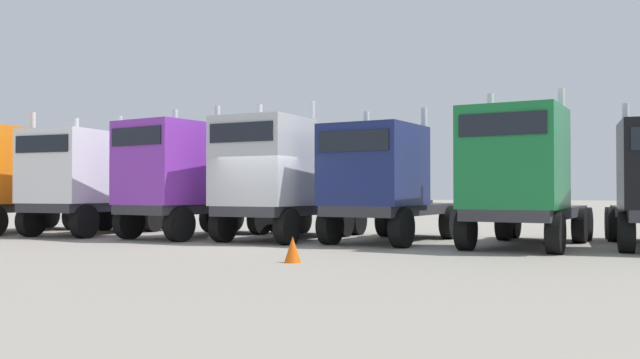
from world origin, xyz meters
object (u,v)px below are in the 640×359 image
(semi_truck_white, at_px, (82,181))
(semi_truck_green, at_px, (519,177))
(semi_truck_purple, at_px, (180,179))
(traffic_cone_near, at_px, (293,250))
(semi_truck_silver, at_px, (274,178))
(semi_truck_navy, at_px, (383,181))

(semi_truck_white, bearing_deg, semi_truck_green, 89.16)
(semi_truck_purple, bearing_deg, traffic_cone_near, 60.86)
(semi_truck_purple, relative_size, semi_truck_green, 1.00)
(semi_truck_white, relative_size, semi_truck_silver, 0.96)
(semi_truck_white, height_order, traffic_cone_near, semi_truck_white)
(traffic_cone_near, bearing_deg, semi_truck_navy, 84.47)
(semi_truck_silver, height_order, traffic_cone_near, semi_truck_silver)
(semi_truck_navy, relative_size, semi_truck_green, 0.98)
(semi_truck_navy, xyz_separation_m, traffic_cone_near, (-0.57, -5.84, -1.53))
(semi_truck_purple, relative_size, semi_truck_navy, 1.02)
(semi_truck_white, xyz_separation_m, semi_truck_green, (14.47, -0.68, 0.02))
(semi_truck_white, distance_m, semi_truck_silver, 7.27)
(semi_truck_green, distance_m, traffic_cone_near, 6.97)
(semi_truck_navy, bearing_deg, semi_truck_white, -78.80)
(semi_truck_navy, height_order, traffic_cone_near, semi_truck_navy)
(semi_truck_silver, distance_m, semi_truck_navy, 3.37)
(semi_truck_silver, relative_size, semi_truck_green, 0.96)
(semi_truck_green, relative_size, traffic_cone_near, 11.99)
(semi_truck_navy, bearing_deg, semi_truck_purple, -77.53)
(semi_truck_green, bearing_deg, semi_truck_navy, -90.02)
(semi_truck_white, relative_size, semi_truck_navy, 0.94)
(traffic_cone_near, bearing_deg, semi_truck_white, 149.90)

